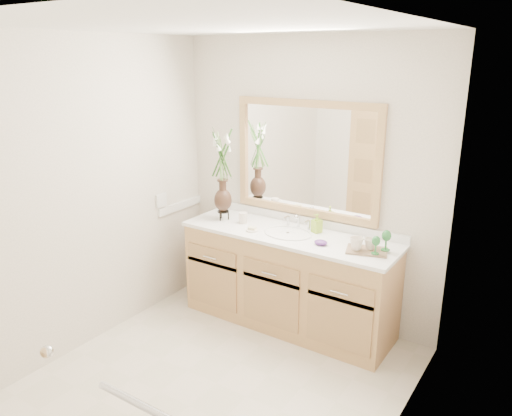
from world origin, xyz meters
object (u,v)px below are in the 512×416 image
Objects in this scene: soap_bottle at (317,224)px; tumbler at (243,218)px; tray at (367,251)px; flower_vase at (222,163)px.

tumbler is at bearing -143.40° from soap_bottle.
tumbler reaches higher than tray.
flower_vase is 0.97m from soap_bottle.
flower_vase is 1.44m from tray.
tray is (1.15, -0.03, -0.04)m from tumbler.
tumbler is at bearing 4.38° from flower_vase.
soap_bottle is 0.54m from tray.
soap_bottle is at bearing 10.65° from flower_vase.
tumbler is 0.32× the size of tray.
tray is at bearing 4.99° from soap_bottle.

